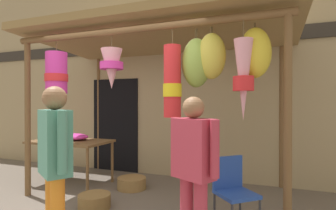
% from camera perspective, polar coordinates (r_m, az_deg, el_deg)
% --- Properties ---
extents(shop_facade, '(11.63, 0.29, 4.33)m').
position_cam_1_polar(shop_facade, '(5.67, 0.15, 7.38)').
color(shop_facade, '#9E8966').
rests_on(shop_facade, ground_plane).
extents(market_stall_canopy, '(4.31, 2.42, 2.73)m').
position_cam_1_polar(market_stall_canopy, '(4.39, -1.29, 12.17)').
color(market_stall_canopy, brown).
rests_on(market_stall_canopy, ground_plane).
extents(display_table, '(1.42, 0.83, 0.79)m').
position_cam_1_polar(display_table, '(5.33, -19.83, -7.83)').
color(display_table, brown).
rests_on(display_table, ground_plane).
extents(flower_heap_on_table, '(0.64, 0.45, 0.12)m').
position_cam_1_polar(flower_heap_on_table, '(5.36, -19.42, -6.32)').
color(flower_heap_on_table, '#D13399').
rests_on(flower_heap_on_table, display_table).
extents(folding_chair, '(0.56, 0.56, 0.84)m').
position_cam_1_polar(folding_chair, '(3.38, 13.41, -16.38)').
color(folding_chair, '#2347A8').
rests_on(folding_chair, ground_plane).
extents(wicker_basket_by_table, '(0.49, 0.49, 0.19)m').
position_cam_1_polar(wicker_basket_by_table, '(4.90, -7.64, -15.96)').
color(wicker_basket_by_table, olive).
rests_on(wicker_basket_by_table, ground_plane).
extents(wicker_basket_spare, '(0.45, 0.45, 0.20)m').
position_cam_1_polar(wicker_basket_spare, '(4.17, -15.22, -18.93)').
color(wicker_basket_spare, brown).
rests_on(wicker_basket_spare, ground_plane).
extents(vendor_in_orange, '(0.51, 0.40, 1.64)m').
position_cam_1_polar(vendor_in_orange, '(2.80, -22.70, -10.20)').
color(vendor_in_orange, orange).
rests_on(vendor_in_orange, ground_plane).
extents(customer_foreground, '(0.54, 0.38, 1.54)m').
position_cam_1_polar(customer_foreground, '(2.65, 5.36, -12.15)').
color(customer_foreground, '#B23347').
rests_on(customer_foreground, ground_plane).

